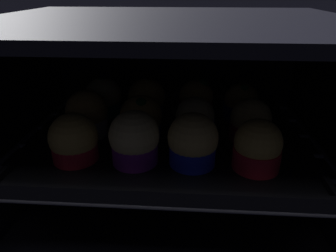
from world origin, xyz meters
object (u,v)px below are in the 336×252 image
Objects in this scene: baking_tray at (168,138)px; muffin_row0_col0 at (74,140)px; muffin_row1_col0 at (87,115)px; muffin_row1_col1 at (141,119)px; muffin_row2_col0 at (103,98)px; muffin_row0_col1 at (134,140)px; muffin_row2_col2 at (196,100)px; muffin_row1_col3 at (250,122)px; muffin_row1_col2 at (195,120)px; muffin_row2_col3 at (241,103)px; muffin_row2_col1 at (147,100)px; muffin_row0_col3 at (257,147)px; muffin_row0_col2 at (193,142)px.

baking_tray is 6.08× the size of muffin_row0_col0.
muffin_row1_col0 reaches higher than muffin_row1_col1.
muffin_row0_col1 is at bearing -62.71° from muffin_row2_col0.
muffin_row0_col1 reaches higher than muffin_row0_col0.
muffin_row1_col3 is at bearing -46.94° from muffin_row2_col2.
muffin_row2_col3 reaches higher than muffin_row1_col2.
muffin_row2_col1 is 1.05× the size of muffin_row2_col3.
muffin_row2_col0 is at bearing 91.05° from muffin_row0_col0.
muffin_row0_col1 is 1.11× the size of muffin_row1_col3.
muffin_row0_col0 reaches higher than baking_tray.
muffin_row0_col0 is 18.79cm from muffin_row2_col0.
muffin_row1_col2 is 0.96× the size of muffin_row1_col3.
muffin_row2_col1 reaches higher than muffin_row1_col3.
muffin_row1_col2 is at bearing 131.65° from muffin_row0_col3.
muffin_row2_col3 is (14.03, 9.02, 3.75)cm from baking_tray.
muffin_row1_col0 is (-14.47, -0.23, 4.31)cm from baking_tray.
muffin_row2_col3 is (28.51, 9.25, -0.56)cm from muffin_row1_col0.
baking_tray is at bearing -175.77° from muffin_row1_col2.
muffin_row1_col0 is 9.81cm from muffin_row2_col0.
muffin_row1_col1 is 0.97× the size of muffin_row2_col1.
baking_tray is 6.35× the size of muffin_row1_col2.
muffin_row0_col3 reaches higher than muffin_row1_col1.
muffin_row1_col1 is at bearing 44.90° from muffin_row0_col0.
muffin_row0_col0 is 0.98× the size of muffin_row0_col3.
muffin_row2_col2 is at bearing 26.59° from muffin_row1_col0.
muffin_row1_col1 and muffin_row1_col3 have the same top height.
muffin_row1_col0 is 19.25cm from muffin_row1_col2.
muffin_row2_col3 is (0.29, 18.78, -0.16)cm from muffin_row0_col3.
muffin_row0_col0 is at bearing 179.23° from muffin_row0_col1.
muffin_row2_col1 is (-5.06, 9.40, 3.93)cm from baking_tray.
muffin_row1_col1 reaches higher than muffin_row1_col2.
muffin_row2_col0 and muffin_row2_col2 have the same top height.
baking_tray is 6.07cm from muffin_row1_col1.
muffin_row1_col2 is 12.70cm from muffin_row2_col3.
muffin_row2_col2 reaches higher than muffin_row0_col3.
muffin_row2_col2 is 8.97cm from muffin_row2_col3.
muffin_row1_col2 is (19.23, 0.58, -0.64)cm from muffin_row1_col0.
muffin_row1_col3 is (18.72, 8.99, -0.47)cm from muffin_row0_col1.
muffin_row1_col2 is at bearing 175.82° from muffin_row1_col3.
muffin_row0_col0 is 0.99× the size of muffin_row1_col1.
muffin_row1_col3 and muffin_row2_col3 have the same top height.
muffin_row1_col1 is 13.87cm from muffin_row2_col2.
muffin_row2_col3 is (9.70, 18.26, -0.48)cm from muffin_row0_col2.
muffin_row0_col1 is at bearing -0.77° from muffin_row0_col0.
muffin_row0_col2 is (8.72, 0.11, -0.07)cm from muffin_row0_col1.
muffin_row2_col2 is at bearing 44.77° from muffin_row1_col1.
muffin_row1_col3 is (10.00, 8.89, -0.40)cm from muffin_row0_col2.
muffin_row1_col0 reaches higher than muffin_row1_col2.
muffin_row0_col0 is at bearing -146.26° from baking_tray.
muffin_row2_col0 is 19.23cm from muffin_row2_col2.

